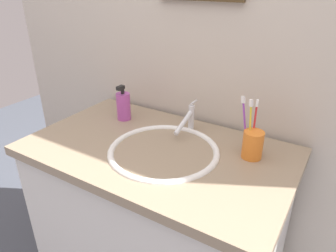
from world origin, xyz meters
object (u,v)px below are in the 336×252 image
Objects in this scene: toothbrush_cup at (253,145)px; toothbrush_purple at (245,122)px; toothbrush_red at (255,123)px; faucet at (188,119)px; soap_dispenser at (123,106)px; toothbrush_yellow at (250,124)px.

toothbrush_purple is at bearing 165.31° from toothbrush_cup.
toothbrush_red is (-0.01, 0.03, 0.07)m from toothbrush_cup.
faucet is at bearing 173.82° from toothbrush_red.
toothbrush_purple is at bearing -146.40° from toothbrush_red.
faucet is at bearing 7.53° from soap_dispenser.
toothbrush_purple is at bearing 178.05° from toothbrush_yellow.
soap_dispenser reaches higher than faucet.
toothbrush_red is at bearing 110.64° from toothbrush_cup.
toothbrush_cup is 0.49× the size of toothbrush_yellow.
toothbrush_red is at bearing 65.93° from toothbrush_yellow.
faucet is 0.86× the size of toothbrush_red.
toothbrush_yellow is 1.02× the size of toothbrush_red.
toothbrush_yellow is (-0.02, 0.01, 0.07)m from toothbrush_cup.
faucet is 0.26m from toothbrush_purple.
soap_dispenser is (-0.59, 0.02, 0.01)m from toothbrush_cup.
faucet is 0.84× the size of toothbrush_yellow.
toothbrush_yellow reaches higher than faucet.
toothbrush_red reaches higher than toothbrush_cup.
toothbrush_red is at bearing 1.02° from soap_dispenser.
toothbrush_cup is 0.07m from toothbrush_yellow.
soap_dispenser is (-0.57, 0.01, -0.06)m from toothbrush_yellow.
toothbrush_yellow is (0.27, -0.05, 0.06)m from faucet.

